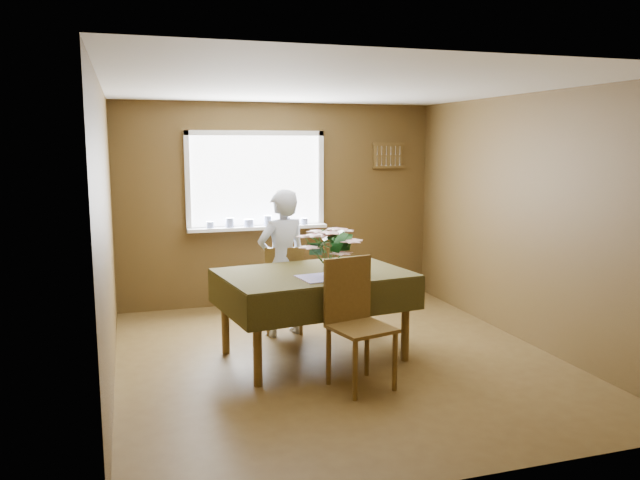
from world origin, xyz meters
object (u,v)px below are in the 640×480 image
object	(u,v)px
chair_far	(284,286)
chair_near	(355,318)
flower_bouquet	(329,246)
seated_woman	(282,263)
dining_table	(314,283)

from	to	relation	value
chair_far	chair_near	distance (m)	1.58
chair_near	flower_bouquet	size ratio (longest dim) A/B	2.13
chair_far	seated_woman	world-z (taller)	seated_woman
chair_far	chair_near	xyz separation A→B (m)	(0.22, -1.56, 0.06)
dining_table	flower_bouquet	world-z (taller)	flower_bouquet
chair_far	flower_bouquet	size ratio (longest dim) A/B	1.88
chair_far	seated_woman	distance (m)	0.26
chair_far	seated_woman	xyz separation A→B (m)	(-0.03, -0.04, 0.26)
chair_near	flower_bouquet	bearing A→B (deg)	85.27
chair_far	flower_bouquet	distance (m)	1.25
chair_near	dining_table	bearing A→B (deg)	86.72
chair_near	flower_bouquet	world-z (taller)	flower_bouquet
flower_bouquet	chair_far	bearing A→B (deg)	97.68
dining_table	seated_woman	xyz separation A→B (m)	(-0.11, 0.77, 0.05)
dining_table	flower_bouquet	distance (m)	0.47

